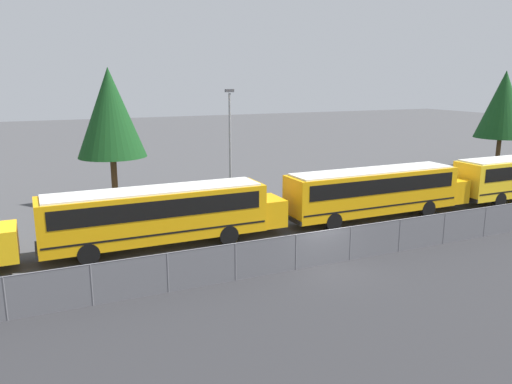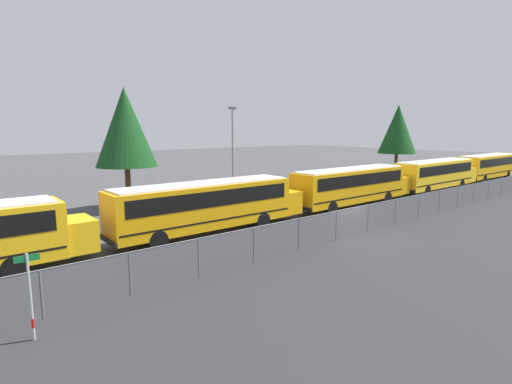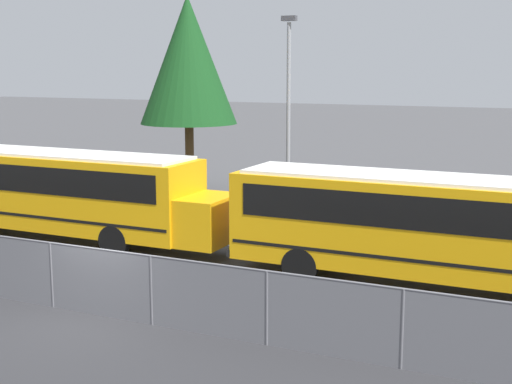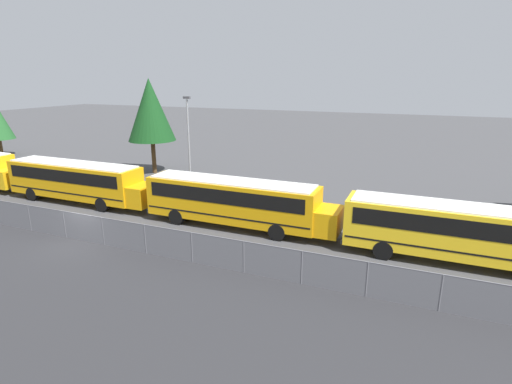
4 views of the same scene
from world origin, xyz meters
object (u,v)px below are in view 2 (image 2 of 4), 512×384
object	(u,v)px
school_bus_3	(353,184)
tree_0	(125,128)
school_bus_2	(209,203)
tree_1	(398,129)
school_bus_4	(437,173)
light_pole	(233,153)
school_bus_5	(489,165)
street_sign	(30,295)

from	to	relation	value
school_bus_3	tree_0	distance (m)	18.98
school_bus_2	school_bus_3	distance (m)	13.99
school_bus_3	tree_1	distance (m)	25.96
tree_1	school_bus_4	bearing A→B (deg)	-132.41
school_bus_4	light_pole	bearing A→B (deg)	162.12
school_bus_2	school_bus_3	size ratio (longest dim) A/B	1.00
school_bus_4	tree_1	xyz separation A→B (m)	(9.73, 10.65, 4.43)
school_bus_5	light_pole	world-z (taller)	light_pole
school_bus_2	tree_0	world-z (taller)	tree_0
street_sign	tree_0	world-z (taller)	tree_0
school_bus_4	tree_1	world-z (taller)	tree_1
street_sign	tree_0	xyz separation A→B (m)	(10.30, 18.16, 5.06)
school_bus_5	street_sign	world-z (taller)	school_bus_5
school_bus_2	school_bus_5	distance (m)	41.55
school_bus_3	street_sign	distance (m)	26.00
tree_1	school_bus_2	bearing A→B (deg)	-164.66
school_bus_2	light_pole	world-z (taller)	light_pole
school_bus_2	tree_1	distance (m)	38.99
light_pole	school_bus_2	bearing A→B (deg)	-135.33
school_bus_2	street_sign	xyz separation A→B (m)	(-11.02, -7.22, -0.47)
school_bus_3	school_bus_5	bearing A→B (deg)	0.00
street_sign	light_pole	size ratio (longest dim) A/B	0.34
street_sign	school_bus_3	bearing A→B (deg)	15.79
school_bus_4	tree_1	bearing A→B (deg)	47.59
school_bus_3	light_pole	distance (m)	10.28
school_bus_5	tree_0	xyz separation A→B (m)	(-42.27, 11.09, 4.60)
school_bus_3	light_pole	bearing A→B (deg)	138.82
street_sign	tree_1	xyz separation A→B (m)	(48.38, 17.47, 4.90)
tree_1	light_pole	bearing A→B (deg)	-172.92
school_bus_2	street_sign	world-z (taller)	school_bus_2
street_sign	light_pole	distance (m)	22.40
light_pole	tree_1	world-z (taller)	tree_1
school_bus_2	school_bus_3	bearing A→B (deg)	-0.61
tree_1	tree_0	bearing A→B (deg)	178.96
school_bus_3	school_bus_5	size ratio (longest dim) A/B	1.00
school_bus_5	street_sign	bearing A→B (deg)	-172.34
school_bus_4	school_bus_5	size ratio (longest dim) A/B	1.00
school_bus_5	tree_1	distance (m)	12.05
tree_0	school_bus_3	bearing A→B (deg)	-37.02
tree_1	street_sign	bearing A→B (deg)	-160.15
school_bus_3	tree_1	xyz separation A→B (m)	(23.37, 10.40, 4.43)
school_bus_2	school_bus_3	world-z (taller)	same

